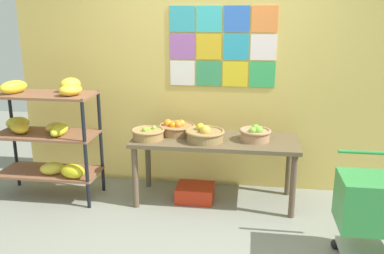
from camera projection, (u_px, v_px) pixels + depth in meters
name	position (u px, v px, depth m)	size (l,w,h in m)	color
back_wall_with_art	(211.00, 69.00, 4.50)	(4.32, 0.07, 2.63)	#D3B75A
banana_shelf_unit	(47.00, 129.00, 4.31)	(1.04, 0.50, 1.27)	black
display_table	(215.00, 146.00, 4.24)	(1.66, 0.64, 0.68)	brown
fruit_basket_back_left	(255.00, 133.00, 4.14)	(0.31, 0.31, 0.17)	tan
fruit_basket_centre	(177.00, 128.00, 4.37)	(0.38, 0.38, 0.15)	olive
fruit_basket_left	(205.00, 134.00, 4.13)	(0.39, 0.39, 0.17)	olive
fruit_basket_back_right	(148.00, 133.00, 4.20)	(0.33, 0.33, 0.13)	#A27C47
produce_crate_under_table	(195.00, 193.00, 4.39)	(0.38, 0.32, 0.16)	red
shopping_cart	(377.00, 206.00, 3.20)	(0.58, 0.45, 0.85)	black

